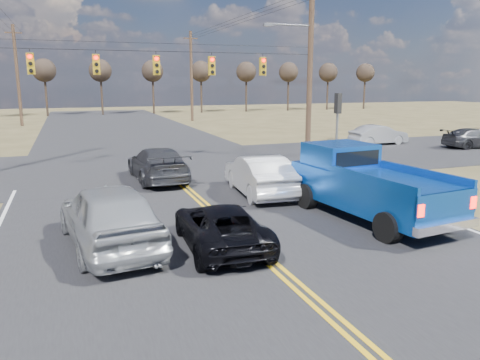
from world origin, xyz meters
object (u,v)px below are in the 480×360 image
object	(u,v)px
pickup_truck	(366,185)
cross_car_east_far	(475,138)
silver_suv	(109,215)
black_suv	(221,226)
cross_car_east_near	(379,135)
dgrey_car_queue	(158,164)
white_car_queue	(259,175)

from	to	relation	value
pickup_truck	cross_car_east_far	size ratio (longest dim) A/B	1.40
pickup_truck	silver_suv	xyz separation A→B (m)	(-8.22, -0.01, -0.22)
black_suv	cross_car_east_near	size ratio (longest dim) A/B	1.02
pickup_truck	cross_car_east_far	distance (m)	20.68
pickup_truck	silver_suv	distance (m)	8.22
silver_suv	dgrey_car_queue	xyz separation A→B (m)	(2.84, 8.39, -0.15)
pickup_truck	cross_car_east_near	xyz separation A→B (m)	(11.84, 15.39, -0.43)
pickup_truck	cross_car_east_near	world-z (taller)	pickup_truck
black_suv	pickup_truck	bearing A→B (deg)	-165.52
black_suv	silver_suv	bearing A→B (deg)	-17.04
dgrey_car_queue	white_car_queue	bearing A→B (deg)	127.59
cross_car_east_far	pickup_truck	bearing A→B (deg)	127.90
white_car_queue	dgrey_car_queue	xyz separation A→B (m)	(-3.33, 4.12, -0.04)
pickup_truck	cross_car_east_far	world-z (taller)	pickup_truck
pickup_truck	dgrey_car_queue	bearing A→B (deg)	116.91
white_car_queue	silver_suv	bearing A→B (deg)	39.44
dgrey_car_queue	black_suv	bearing A→B (deg)	88.65
cross_car_east_far	silver_suv	bearing A→B (deg)	118.27
black_suv	cross_car_east_far	size ratio (longest dim) A/B	0.95
cross_car_east_far	white_car_queue	bearing A→B (deg)	114.74
dgrey_car_queue	pickup_truck	bearing A→B (deg)	121.33
black_suv	cross_car_east_near	distance (m)	23.81
cross_car_east_near	silver_suv	bearing A→B (deg)	125.44
silver_suv	white_car_queue	world-z (taller)	silver_suv
white_car_queue	cross_car_east_far	world-z (taller)	white_car_queue
silver_suv	white_car_queue	xyz separation A→B (m)	(6.17, 4.26, -0.11)
pickup_truck	white_car_queue	distance (m)	4.73
silver_suv	cross_car_east_far	bearing A→B (deg)	-162.11
cross_car_east_near	cross_car_east_far	size ratio (longest dim) A/B	0.93
dgrey_car_queue	silver_suv	bearing A→B (deg)	69.94
silver_suv	cross_car_east_far	world-z (taller)	silver_suv
pickup_truck	cross_car_east_near	bearing A→B (deg)	46.65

